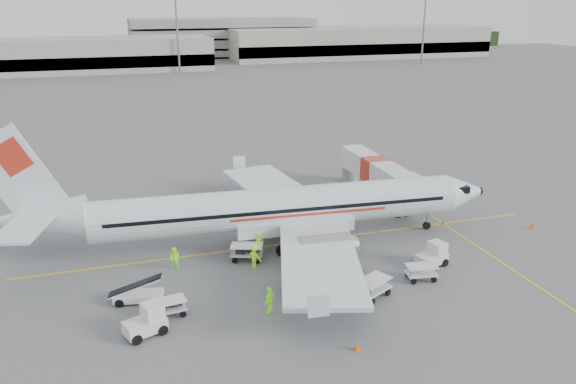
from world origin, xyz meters
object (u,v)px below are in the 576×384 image
at_px(aircraft, 279,181).
at_px(tug_aft, 144,321).
at_px(tug_mid, 298,285).
at_px(tug_fore, 432,255).
at_px(jet_bridge, 375,178).
at_px(belt_loader, 138,286).

distance_m(aircraft, tug_aft, 16.17).
relative_size(aircraft, tug_mid, 17.90).
relative_size(tug_fore, tug_aft, 0.96).
relative_size(jet_bridge, belt_loader, 3.69).
bearing_deg(jet_bridge, tug_aft, -143.17).
bearing_deg(tug_aft, tug_mid, -11.06).
height_order(aircraft, belt_loader, aircraft).
height_order(belt_loader, tug_mid, belt_loader).
bearing_deg(aircraft, tug_mid, -94.32).
bearing_deg(tug_fore, belt_loader, 162.01).
height_order(jet_bridge, tug_fore, jet_bridge).
distance_m(belt_loader, tug_mid, 10.70).
height_order(belt_loader, tug_aft, belt_loader).
xyz_separation_m(aircraft, jet_bridge, (12.40, 8.05, -3.33)).
distance_m(jet_bridge, belt_loader, 28.03).
bearing_deg(tug_aft, tug_fore, -12.19).
relative_size(jet_bridge, tug_mid, 7.20).
xyz_separation_m(belt_loader, tug_mid, (10.40, -2.47, -0.31)).
bearing_deg(tug_mid, tug_aft, -152.27).
xyz_separation_m(jet_bridge, tug_fore, (-2.59, -15.41, -1.17)).
bearing_deg(jet_bridge, aircraft, -147.78).
xyz_separation_m(jet_bridge, tug_aft, (-23.94, -18.45, -1.13)).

